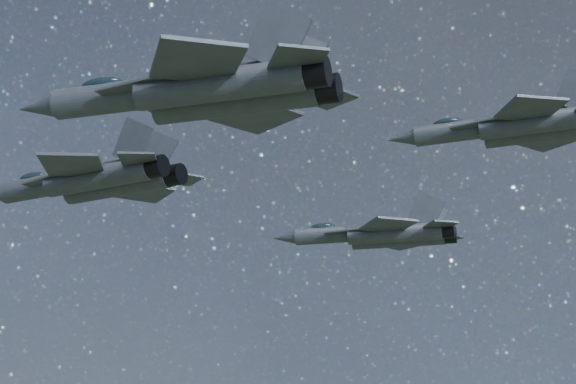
% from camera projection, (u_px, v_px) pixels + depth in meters
% --- Properties ---
extents(jet_lead, '(19.99, 13.79, 5.02)m').
position_uv_depth(jet_lead, '(92.00, 180.00, 73.28)').
color(jet_lead, '#373E45').
extents(jet_left, '(16.77, 11.84, 4.25)m').
position_uv_depth(jet_left, '(381.00, 234.00, 82.78)').
color(jet_left, '#373E45').
extents(jet_right, '(19.37, 13.83, 4.95)m').
position_uv_depth(jet_right, '(202.00, 91.00, 51.71)').
color(jet_right, '#373E45').
extents(jet_slot, '(15.77, 11.13, 3.99)m').
position_uv_depth(jet_slot, '(521.00, 126.00, 63.34)').
color(jet_slot, '#373E45').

